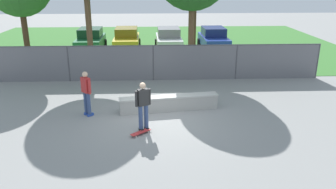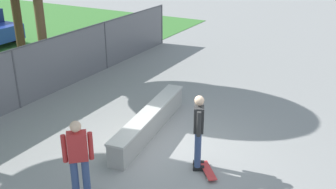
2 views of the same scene
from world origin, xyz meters
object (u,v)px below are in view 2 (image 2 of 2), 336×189
concrete_ledge (150,121)px  skateboarder (198,129)px  skateboard (208,171)px  bystander (79,158)px

concrete_ledge → skateboarder: bearing=-117.9°
concrete_ledge → skateboard: concrete_ledge is taller
concrete_ledge → skateboard: bearing=-116.6°
concrete_ledge → bystander: bystander is taller
concrete_ledge → bystander: 3.38m
concrete_ledge → skateboarder: 2.27m
skateboarder → skateboard: size_ratio=2.47×
skateboard → bystander: size_ratio=0.40×
skateboarder → skateboard: 0.99m
concrete_ledge → bystander: (-3.28, -0.39, 0.69)m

